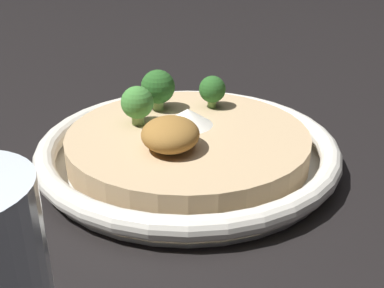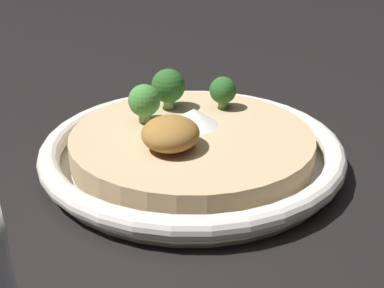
% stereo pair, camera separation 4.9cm
% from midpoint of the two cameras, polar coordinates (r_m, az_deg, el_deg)
% --- Properties ---
extents(ground_plane, '(6.00, 6.00, 0.00)m').
position_cam_midpoint_polar(ground_plane, '(0.50, -2.81, -2.30)').
color(ground_plane, black).
extents(risotto_bowl, '(0.31, 0.31, 0.04)m').
position_cam_midpoint_polar(risotto_bowl, '(0.49, -2.85, -0.50)').
color(risotto_bowl, silver).
rests_on(risotto_bowl, ground_plane).
extents(cheese_sprinkle, '(0.05, 0.05, 0.02)m').
position_cam_midpoint_polar(cheese_sprinkle, '(0.50, -3.34, 3.18)').
color(cheese_sprinkle, white).
rests_on(cheese_sprinkle, risotto_bowl).
extents(crispy_onion_garnish, '(0.06, 0.05, 0.03)m').
position_cam_midpoint_polar(crispy_onion_garnish, '(0.45, -5.20, 1.09)').
color(crispy_onion_garnish, olive).
rests_on(crispy_onion_garnish, risotto_bowl).
extents(broccoli_back, '(0.03, 0.03, 0.04)m').
position_cam_midpoint_polar(broccoli_back, '(0.50, -8.83, 4.72)').
color(broccoli_back, '#84A856').
rests_on(broccoli_back, risotto_bowl).
extents(broccoli_right, '(0.03, 0.03, 0.04)m').
position_cam_midpoint_polar(broccoli_right, '(0.54, 0.27, 6.40)').
color(broccoli_right, '#759E4C').
rests_on(broccoli_right, risotto_bowl).
extents(broccoli_back_right, '(0.04, 0.04, 0.05)m').
position_cam_midpoint_polar(broccoli_back_right, '(0.54, -6.25, 6.63)').
color(broccoli_back_right, '#84A856').
rests_on(broccoli_back_right, risotto_bowl).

